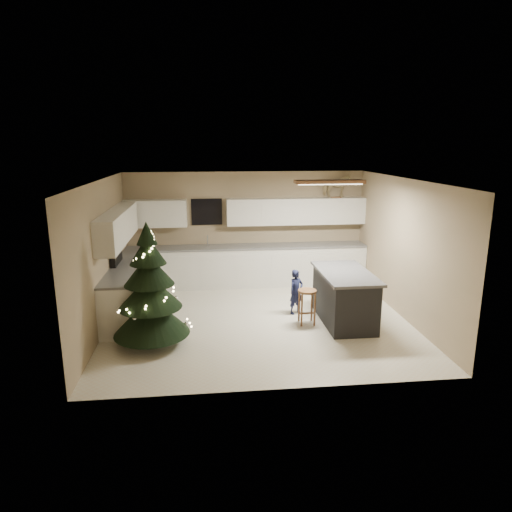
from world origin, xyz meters
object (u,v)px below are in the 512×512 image
(toddler, at_px, (296,292))
(bar_stool, at_px, (307,298))
(island, at_px, (344,297))
(christmas_tree, at_px, (150,295))
(rocking_horse, at_px, (337,186))

(toddler, bearing_deg, bar_stool, -110.39)
(bar_stool, relative_size, toddler, 0.74)
(island, relative_size, bar_stool, 2.64)
(bar_stool, relative_size, christmas_tree, 0.32)
(bar_stool, xyz_separation_m, toddler, (-0.10, 0.53, -0.05))
(island, height_order, bar_stool, island)
(island, relative_size, christmas_tree, 0.83)
(christmas_tree, height_order, rocking_horse, rocking_horse)
(island, distance_m, toddler, 0.94)
(bar_stool, distance_m, rocking_horse, 3.38)
(island, distance_m, christmas_tree, 3.49)
(island, bearing_deg, toddler, 148.34)
(island, bearing_deg, christmas_tree, -169.92)
(bar_stool, bearing_deg, rocking_horse, 64.77)
(bar_stool, height_order, rocking_horse, rocking_horse)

